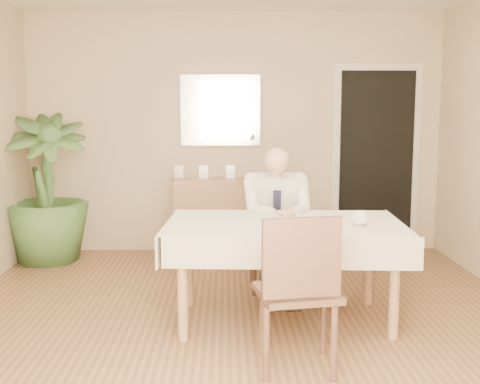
{
  "coord_description": "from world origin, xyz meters",
  "views": [
    {
      "loc": [
        -0.11,
        -4.1,
        1.57
      ],
      "look_at": [
        0.0,
        0.35,
        0.95
      ],
      "focal_mm": 45.0,
      "sensor_mm": 36.0,
      "label": 1
    }
  ],
  "objects_px": {
    "chair_far": "(274,228)",
    "dining_table": "(284,233)",
    "chair_near": "(299,284)",
    "potted_palm": "(45,188)",
    "coffee_mug": "(360,218)",
    "seated_man": "(277,215)",
    "sideboard": "(221,216)"
  },
  "relations": [
    {
      "from": "chair_near",
      "to": "coffee_mug",
      "type": "xyz_separation_m",
      "value": [
        0.52,
        0.75,
        0.25
      ]
    },
    {
      "from": "chair_near",
      "to": "potted_palm",
      "type": "relative_size",
      "value": 0.63
    },
    {
      "from": "dining_table",
      "to": "sideboard",
      "type": "bearing_deg",
      "value": 105.94
    },
    {
      "from": "sideboard",
      "to": "dining_table",
      "type": "bearing_deg",
      "value": -81.98
    },
    {
      "from": "chair_near",
      "to": "potted_palm",
      "type": "distance_m",
      "value": 3.55
    },
    {
      "from": "chair_near",
      "to": "coffee_mug",
      "type": "distance_m",
      "value": 0.94
    },
    {
      "from": "dining_table",
      "to": "chair_far",
      "type": "height_order",
      "value": "chair_far"
    },
    {
      "from": "chair_near",
      "to": "sideboard",
      "type": "distance_m",
      "value": 3.06
    },
    {
      "from": "dining_table",
      "to": "coffee_mug",
      "type": "bearing_deg",
      "value": -13.08
    },
    {
      "from": "chair_near",
      "to": "seated_man",
      "type": "xyz_separation_m",
      "value": [
        -0.0,
        1.49,
        0.14
      ]
    },
    {
      "from": "dining_table",
      "to": "seated_man",
      "type": "relative_size",
      "value": 1.42
    },
    {
      "from": "chair_near",
      "to": "sideboard",
      "type": "height_order",
      "value": "chair_near"
    },
    {
      "from": "coffee_mug",
      "to": "chair_near",
      "type": "bearing_deg",
      "value": -124.79
    },
    {
      "from": "seated_man",
      "to": "coffee_mug",
      "type": "relative_size",
      "value": 9.97
    },
    {
      "from": "chair_near",
      "to": "seated_man",
      "type": "bearing_deg",
      "value": 79.86
    },
    {
      "from": "coffee_mug",
      "to": "sideboard",
      "type": "relative_size",
      "value": 0.12
    },
    {
      "from": "seated_man",
      "to": "sideboard",
      "type": "bearing_deg",
      "value": 107.43
    },
    {
      "from": "dining_table",
      "to": "potted_palm",
      "type": "distance_m",
      "value": 2.91
    },
    {
      "from": "chair_far",
      "to": "dining_table",
      "type": "bearing_deg",
      "value": -97.17
    },
    {
      "from": "chair_far",
      "to": "potted_palm",
      "type": "bearing_deg",
      "value": 150.32
    },
    {
      "from": "sideboard",
      "to": "potted_palm",
      "type": "xyz_separation_m",
      "value": [
        -1.79,
        -0.3,
        0.35
      ]
    },
    {
      "from": "coffee_mug",
      "to": "potted_palm",
      "type": "height_order",
      "value": "potted_palm"
    },
    {
      "from": "chair_near",
      "to": "seated_man",
      "type": "distance_m",
      "value": 1.5
    },
    {
      "from": "dining_table",
      "to": "coffee_mug",
      "type": "relative_size",
      "value": 14.16
    },
    {
      "from": "coffee_mug",
      "to": "sideboard",
      "type": "xyz_separation_m",
      "value": [
        -1.0,
        2.28,
        -0.39
      ]
    },
    {
      "from": "seated_man",
      "to": "potted_palm",
      "type": "relative_size",
      "value": 0.82
    },
    {
      "from": "dining_table",
      "to": "seated_man",
      "type": "height_order",
      "value": "seated_man"
    },
    {
      "from": "chair_near",
      "to": "seated_man",
      "type": "relative_size",
      "value": 0.78
    },
    {
      "from": "seated_man",
      "to": "chair_far",
      "type": "bearing_deg",
      "value": 90.0
    },
    {
      "from": "dining_table",
      "to": "potted_palm",
      "type": "height_order",
      "value": "potted_palm"
    },
    {
      "from": "chair_far",
      "to": "coffee_mug",
      "type": "relative_size",
      "value": 7.47
    },
    {
      "from": "dining_table",
      "to": "seated_man",
      "type": "distance_m",
      "value": 0.59
    }
  ]
}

